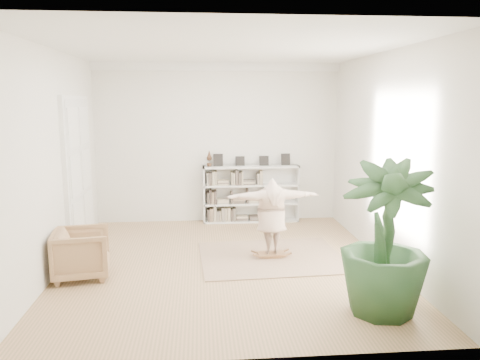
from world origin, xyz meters
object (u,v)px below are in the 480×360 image
Objects in this scene: bookshelf at (251,194)px; rocker_board at (271,254)px; armchair at (82,253)px; person at (272,214)px; houseplant at (384,238)px.

rocker_board is (0.09, -2.55, -0.57)m from bookshelf.
armchair is (-3.04, -3.20, -0.25)m from bookshelf.
rocker_board is at bearing 176.94° from person.
bookshelf is 1.08× the size of houseplant.
houseplant is (1.21, -4.84, 0.38)m from bookshelf.
bookshelf reaches higher than person.
armchair is 3.22m from rocker_board.
person is 0.82× the size of houseplant.
bookshelf is 4.49× the size of rocker_board.
person is 2.56m from houseplant.
rocker_board is 0.73m from person.
rocker_board is 2.72m from houseplant.
bookshelf is at bearing 104.02° from houseplant.
rocker_board is at bearing -87.98° from bookshelf.
armchair is 1.75× the size of rocker_board.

